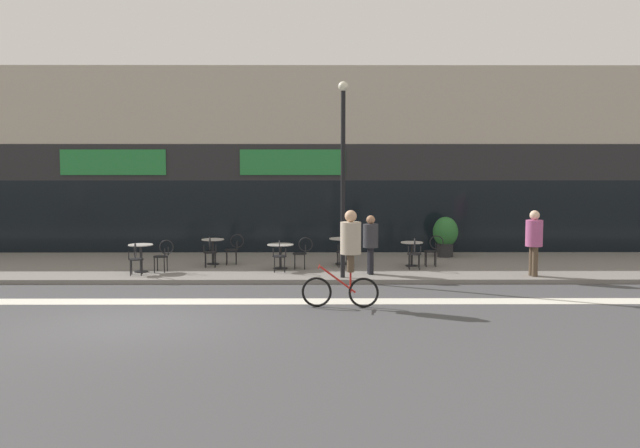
{
  "coord_description": "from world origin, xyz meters",
  "views": [
    {
      "loc": [
        3.74,
        -14.78,
        3.38
      ],
      "look_at": [
        3.85,
        6.85,
        1.36
      ],
      "focal_mm": 42.0,
      "sensor_mm": 36.0,
      "label": 1
    }
  ],
  "objects_px": {
    "cafe_chair_1_near": "(210,250)",
    "cafe_chair_4_side": "(433,249)",
    "pedestrian_far_end": "(534,237)",
    "planter_pot": "(445,235)",
    "pedestrian_near_end": "(371,239)",
    "cafe_chair_0_near": "(136,257)",
    "cafe_chair_4_near": "(414,251)",
    "bistro_table_2": "(280,251)",
    "bistro_table_0": "(141,252)",
    "cyclist_0": "(348,250)",
    "cafe_chair_0_side": "(163,254)",
    "cafe_chair_2_side": "(302,251)",
    "cafe_chair_1_side": "(234,247)",
    "lamp_post": "(343,165)",
    "cafe_chair_2_near": "(279,254)",
    "bistro_table_1": "(213,246)",
    "cafe_chair_3_near": "(343,250)",
    "bistro_table_4": "(412,249)",
    "bistro_table_3": "(342,246)"
  },
  "relations": [
    {
      "from": "cafe_chair_2_side",
      "to": "bistro_table_1",
      "type": "bearing_deg",
      "value": -18.71
    },
    {
      "from": "cafe_chair_0_near",
      "to": "cafe_chair_2_side",
      "type": "height_order",
      "value": "same"
    },
    {
      "from": "bistro_table_4",
      "to": "cafe_chair_4_near",
      "type": "bearing_deg",
      "value": -90.51
    },
    {
      "from": "cafe_chair_0_near",
      "to": "cafe_chair_1_side",
      "type": "bearing_deg",
      "value": -56.79
    },
    {
      "from": "cafe_chair_2_side",
      "to": "cafe_chair_1_near",
      "type": "bearing_deg",
      "value": -5.89
    },
    {
      "from": "cafe_chair_0_near",
      "to": "cafe_chair_3_near",
      "type": "height_order",
      "value": "same"
    },
    {
      "from": "cafe_chair_1_side",
      "to": "cyclist_0",
      "type": "distance_m",
      "value": 6.56
    },
    {
      "from": "bistro_table_3",
      "to": "cafe_chair_0_side",
      "type": "height_order",
      "value": "cafe_chair_0_side"
    },
    {
      "from": "cafe_chair_4_side",
      "to": "pedestrian_far_end",
      "type": "height_order",
      "value": "pedestrian_far_end"
    },
    {
      "from": "cafe_chair_2_near",
      "to": "planter_pot",
      "type": "xyz_separation_m",
      "value": [
        5.14,
        3.11,
        0.2
      ]
    },
    {
      "from": "cafe_chair_1_near",
      "to": "bistro_table_0",
      "type": "bearing_deg",
      "value": 109.19
    },
    {
      "from": "cafe_chair_1_near",
      "to": "cafe_chair_3_near",
      "type": "xyz_separation_m",
      "value": [
        3.85,
        0.03,
        0.0
      ]
    },
    {
      "from": "bistro_table_0",
      "to": "bistro_table_4",
      "type": "relative_size",
      "value": 1.09
    },
    {
      "from": "cafe_chair_1_near",
      "to": "cafe_chair_4_side",
      "type": "xyz_separation_m",
      "value": [
        6.48,
        0.24,
        0.0
      ]
    },
    {
      "from": "cafe_chair_4_near",
      "to": "planter_pot",
      "type": "bearing_deg",
      "value": -22.58
    },
    {
      "from": "bistro_table_2",
      "to": "planter_pot",
      "type": "xyz_separation_m",
      "value": [
        5.14,
        2.48,
        0.2
      ]
    },
    {
      "from": "bistro_table_1",
      "to": "bistro_table_4",
      "type": "bearing_deg",
      "value": -3.77
    },
    {
      "from": "bistro_table_0",
      "to": "planter_pot",
      "type": "xyz_separation_m",
      "value": [
        8.99,
        3.05,
        0.16
      ]
    },
    {
      "from": "bistro_table_0",
      "to": "cafe_chair_2_near",
      "type": "xyz_separation_m",
      "value": [
        3.85,
        -0.05,
        -0.03
      ]
    },
    {
      "from": "bistro_table_0",
      "to": "cafe_chair_0_near",
      "type": "height_order",
      "value": "cafe_chair_0_near"
    },
    {
      "from": "cafe_chair_0_near",
      "to": "cyclist_0",
      "type": "relative_size",
      "value": 0.42
    },
    {
      "from": "cafe_chair_4_near",
      "to": "lamp_post",
      "type": "height_order",
      "value": "lamp_post"
    },
    {
      "from": "cafe_chair_2_side",
      "to": "bistro_table_0",
      "type": "bearing_deg",
      "value": 6.38
    },
    {
      "from": "bistro_table_0",
      "to": "cyclist_0",
      "type": "relative_size",
      "value": 0.36
    },
    {
      "from": "cafe_chair_4_near",
      "to": "cafe_chair_4_side",
      "type": "relative_size",
      "value": 1.0
    },
    {
      "from": "cafe_chair_2_side",
      "to": "cafe_chair_3_near",
      "type": "height_order",
      "value": "same"
    },
    {
      "from": "cafe_chair_4_near",
      "to": "cafe_chair_1_side",
      "type": "bearing_deg",
      "value": 83.26
    },
    {
      "from": "bistro_table_0",
      "to": "planter_pot",
      "type": "distance_m",
      "value": 9.5
    },
    {
      "from": "cafe_chair_2_near",
      "to": "cafe_chair_4_near",
      "type": "height_order",
      "value": "same"
    },
    {
      "from": "planter_pot",
      "to": "pedestrian_near_end",
      "type": "height_order",
      "value": "pedestrian_near_end"
    },
    {
      "from": "bistro_table_4",
      "to": "pedestrian_near_end",
      "type": "distance_m",
      "value": 2.01
    },
    {
      "from": "cafe_chair_2_near",
      "to": "cafe_chair_4_side",
      "type": "xyz_separation_m",
      "value": [
        4.44,
        1.09,
        0.0
      ]
    },
    {
      "from": "bistro_table_3",
      "to": "cafe_chair_2_near",
      "type": "relative_size",
      "value": 0.86
    },
    {
      "from": "cafe_chair_4_near",
      "to": "cafe_chair_0_side",
      "type": "bearing_deg",
      "value": 97.72
    },
    {
      "from": "cafe_chair_0_side",
      "to": "cafe_chair_3_near",
      "type": "height_order",
      "value": "same"
    },
    {
      "from": "cafe_chair_0_near",
      "to": "lamp_post",
      "type": "distance_m",
      "value": 6.1
    },
    {
      "from": "cafe_chair_0_near",
      "to": "cafe_chair_4_near",
      "type": "height_order",
      "value": "same"
    },
    {
      "from": "cafe_chair_1_near",
      "to": "pedestrian_near_end",
      "type": "distance_m",
      "value": 4.72
    },
    {
      "from": "planter_pot",
      "to": "cafe_chair_0_side",
      "type": "bearing_deg",
      "value": -159.91
    },
    {
      "from": "bistro_table_3",
      "to": "cafe_chair_1_side",
      "type": "xyz_separation_m",
      "value": [
        -3.22,
        -0.03,
        -0.04
      ]
    },
    {
      "from": "bistro_table_0",
      "to": "cafe_chair_0_side",
      "type": "distance_m",
      "value": 0.63
    },
    {
      "from": "bistro_table_4",
      "to": "cafe_chair_1_side",
      "type": "height_order",
      "value": "cafe_chair_1_side"
    },
    {
      "from": "bistro_table_2",
      "to": "cafe_chair_1_side",
      "type": "height_order",
      "value": "cafe_chair_1_side"
    },
    {
      "from": "bistro_table_0",
      "to": "lamp_post",
      "type": "relative_size",
      "value": 0.15
    },
    {
      "from": "lamp_post",
      "to": "cyclist_0",
      "type": "relative_size",
      "value": 2.38
    },
    {
      "from": "cafe_chair_4_near",
      "to": "lamp_post",
      "type": "bearing_deg",
      "value": 127.5
    },
    {
      "from": "cafe_chair_1_side",
      "to": "bistro_table_4",
      "type": "bearing_deg",
      "value": 171.93
    },
    {
      "from": "cafe_chair_0_near",
      "to": "pedestrian_near_end",
      "type": "distance_m",
      "value": 6.36
    },
    {
      "from": "cafe_chair_2_side",
      "to": "cyclist_0",
      "type": "bearing_deg",
      "value": 101.88
    },
    {
      "from": "bistro_table_3",
      "to": "planter_pot",
      "type": "relative_size",
      "value": 0.61
    }
  ]
}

